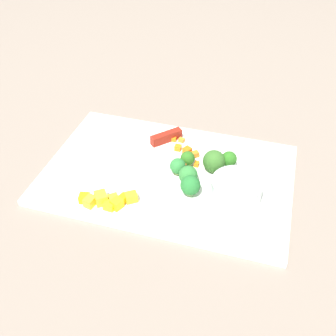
{
  "coord_description": "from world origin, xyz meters",
  "views": [
    {
      "loc": [
        -0.16,
        0.55,
        0.52
      ],
      "look_at": [
        0.0,
        0.0,
        0.02
      ],
      "focal_mm": 42.19,
      "sensor_mm": 36.0,
      "label": 1
    }
  ],
  "objects": [
    {
      "name": "ground_plane",
      "position": [
        0.0,
        0.0,
        0.0
      ],
      "size": [
        4.0,
        4.0,
        0.0
      ],
      "primitive_type": "plane",
      "color": "gray"
    },
    {
      "name": "cutting_board",
      "position": [
        0.0,
        0.0,
        0.01
      ],
      "size": [
        0.47,
        0.31,
        0.01
      ],
      "primitive_type": "cube",
      "color": "white",
      "rests_on": "ground_plane"
    },
    {
      "name": "prep_bowl",
      "position": [
        -0.14,
        0.04,
        0.03
      ],
      "size": [
        0.09,
        0.09,
        0.04
      ],
      "primitive_type": "cylinder",
      "color": "#B3C0BD",
      "rests_on": "cutting_board"
    },
    {
      "name": "chef_knife",
      "position": [
        0.07,
        -0.05,
        0.02
      ],
      "size": [
        0.23,
        0.24,
        0.02
      ],
      "rotation": [
        0.0,
        0.0,
        0.81
      ],
      "color": "silver",
      "rests_on": "cutting_board"
    },
    {
      "name": "carrot_dice_0",
      "position": [
        -0.0,
        -0.07,
        0.02
      ],
      "size": [
        0.01,
        0.01,
        0.01
      ],
      "primitive_type": "cube",
      "rotation": [
        0.0,
        0.0,
        3.14
      ],
      "color": "orange",
      "rests_on": "cutting_board"
    },
    {
      "name": "carrot_dice_1",
      "position": [
        0.0,
        -0.1,
        0.02
      ],
      "size": [
        0.01,
        0.01,
        0.01
      ],
      "primitive_type": "cube",
      "rotation": [
        0.0,
        0.0,
        1.35
      ],
      "color": "orange",
      "rests_on": "cutting_board"
    },
    {
      "name": "carrot_dice_2",
      "position": [
        0.02,
        -0.1,
        0.02
      ],
      "size": [
        0.01,
        0.01,
        0.01
      ],
      "primitive_type": "cube",
      "rotation": [
        0.0,
        0.0,
        0.12
      ],
      "color": "orange",
      "rests_on": "cutting_board"
    },
    {
      "name": "carrot_dice_3",
      "position": [
        -0.04,
        -0.06,
        0.02
      ],
      "size": [
        0.02,
        0.02,
        0.01
      ],
      "primitive_type": "cube",
      "rotation": [
        0.0,
        0.0,
        0.69
      ],
      "color": "orange",
      "rests_on": "cutting_board"
    },
    {
      "name": "carrot_dice_4",
      "position": [
        -0.05,
        -0.03,
        0.02
      ],
      "size": [
        0.01,
        0.01,
        0.01
      ],
      "primitive_type": "cube",
      "rotation": [
        0.0,
        0.0,
        0.03
      ],
      "color": "orange",
      "rests_on": "cutting_board"
    },
    {
      "name": "carrot_dice_5",
      "position": [
        -0.02,
        -0.07,
        0.02
      ],
      "size": [
        0.02,
        0.02,
        0.01
      ],
      "primitive_type": "cube",
      "rotation": [
        0.0,
        0.0,
        1.08
      ],
      "color": "orange",
      "rests_on": "cutting_board"
    },
    {
      "name": "carrot_dice_6",
      "position": [
        -0.02,
        -0.01,
        0.02
      ],
      "size": [
        0.02,
        0.02,
        0.02
      ],
      "primitive_type": "cube",
      "rotation": [
        0.0,
        0.0,
        1.54
      ],
      "color": "orange",
      "rests_on": "cutting_board"
    },
    {
      "name": "pepper_dice_0",
      "position": [
        0.11,
        0.12,
        0.02
      ],
      "size": [
        0.02,
        0.02,
        0.02
      ],
      "primitive_type": "cube",
      "rotation": [
        0.0,
        0.0,
        2.91
      ],
      "color": "yellow",
      "rests_on": "cutting_board"
    },
    {
      "name": "pepper_dice_1",
      "position": [
        0.12,
        0.12,
        0.02
      ],
      "size": [
        0.02,
        0.02,
        0.01
      ],
      "primitive_type": "cube",
      "rotation": [
        0.0,
        0.0,
        1.79
      ],
      "color": "yellow",
      "rests_on": "cutting_board"
    },
    {
      "name": "pepper_dice_2",
      "position": [
        0.07,
        0.11,
        0.02
      ],
      "size": [
        0.02,
        0.02,
        0.02
      ],
      "primitive_type": "cube",
      "rotation": [
        0.0,
        0.0,
        0.7
      ],
      "color": "yellow",
      "rests_on": "cutting_board"
    },
    {
      "name": "pepper_dice_3",
      "position": [
        0.05,
        0.1,
        0.02
      ],
      "size": [
        0.02,
        0.02,
        0.01
      ],
      "primitive_type": "cube",
      "rotation": [
        0.0,
        0.0,
        1.23
      ],
      "color": "yellow",
      "rests_on": "cutting_board"
    },
    {
      "name": "pepper_dice_4",
      "position": [
        0.07,
        0.12,
        0.02
      ],
      "size": [
        0.02,
        0.02,
        0.01
      ],
      "primitive_type": "cube",
      "rotation": [
        0.0,
        0.0,
        1.53
      ],
      "color": "yellow",
      "rests_on": "cutting_board"
    },
    {
      "name": "pepper_dice_5",
      "position": [
        0.09,
        0.11,
        0.02
      ],
      "size": [
        0.03,
        0.03,
        0.02
      ],
      "primitive_type": "cube",
      "rotation": [
        0.0,
        0.0,
        0.64
      ],
      "color": "gold",
      "rests_on": "cutting_board"
    },
    {
      "name": "pepper_dice_6",
      "position": [
        0.06,
        0.12,
        0.02
      ],
      "size": [
        0.02,
        0.02,
        0.02
      ],
      "primitive_type": "cube",
      "rotation": [
        0.0,
        0.0,
        1.15
      ],
      "color": "yellow",
      "rests_on": "cutting_board"
    },
    {
      "name": "pepper_dice_7",
      "position": [
        0.04,
        0.09,
        0.02
      ],
      "size": [
        0.03,
        0.03,
        0.02
      ],
      "primitive_type": "cube",
      "rotation": [
        0.0,
        0.0,
        2.18
      ],
      "color": "yellow",
      "rests_on": "cutting_board"
    },
    {
      "name": "broccoli_floret_0",
      "position": [
        -0.03,
        -0.03,
        0.03
      ],
      "size": [
        0.03,
        0.03,
        0.03
      ],
      "color": "#98BD5A",
      "rests_on": "cutting_board"
    },
    {
      "name": "broccoli_floret_1",
      "position": [
        -0.08,
        -0.03,
        0.03
      ],
      "size": [
        0.04,
        0.04,
        0.04
      ],
      "color": "#88B65C",
      "rests_on": "cutting_board"
    },
    {
      "name": "broccoli_floret_2",
      "position": [
        -0.04,
        0.02,
        0.03
      ],
      "size": [
        0.04,
        0.04,
        0.04
      ],
      "color": "#85BD6D",
      "rests_on": "cutting_board"
    },
    {
      "name": "broccoli_floret_3",
      "position": [
        -0.06,
        0.05,
        0.03
      ],
      "size": [
        0.04,
        0.04,
        0.04
      ],
      "color": "#89B26A",
      "rests_on": "cutting_board"
    },
    {
      "name": "broccoli_floret_4",
      "position": [
        -0.02,
        0.0,
        0.03
      ],
      "size": [
        0.03,
        0.03,
        0.04
      ],
      "color": "#8FAB5D",
      "rests_on": "cutting_board"
    },
    {
      "name": "broccoli_floret_5",
      "position": [
        -0.11,
        -0.04,
        0.03
      ],
      "size": [
        0.03,
        0.03,
        0.04
      ],
      "color": "#88AF61",
      "rests_on": "cutting_board"
    }
  ]
}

